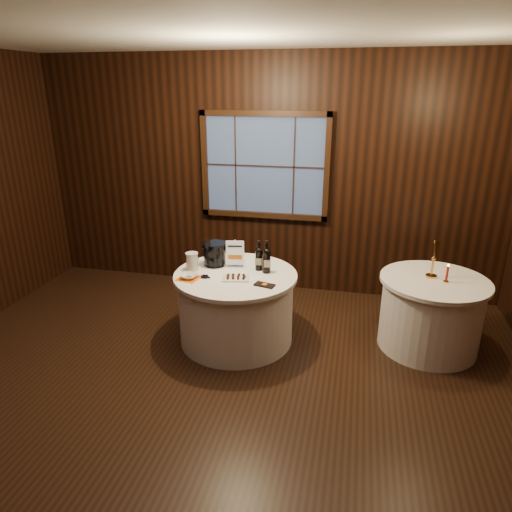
% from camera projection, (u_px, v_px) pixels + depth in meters
% --- Properties ---
extents(ground, '(6.00, 6.00, 0.00)m').
position_uv_depth(ground, '(208.00, 395.00, 4.07)').
color(ground, black).
rests_on(ground, ground).
extents(back_wall, '(6.00, 0.10, 3.00)m').
position_uv_depth(back_wall, '(265.00, 174.00, 5.80)').
color(back_wall, black).
rests_on(back_wall, ground).
extents(main_table, '(1.28, 1.28, 0.77)m').
position_uv_depth(main_table, '(236.00, 307.00, 4.85)').
color(main_table, white).
rests_on(main_table, ground).
extents(side_table, '(1.08, 1.08, 0.77)m').
position_uv_depth(side_table, '(430.00, 313.00, 4.71)').
color(side_table, white).
rests_on(side_table, ground).
extents(sign_stand, '(0.19, 0.12, 0.31)m').
position_uv_depth(sign_stand, '(235.00, 258.00, 4.85)').
color(sign_stand, '#AFAEB5').
rests_on(sign_stand, main_table).
extents(port_bottle_left, '(0.08, 0.08, 0.32)m').
position_uv_depth(port_bottle_left, '(259.00, 257.00, 4.77)').
color(port_bottle_left, black).
rests_on(port_bottle_left, main_table).
extents(port_bottle_right, '(0.08, 0.09, 0.35)m').
position_uv_depth(port_bottle_right, '(267.00, 259.00, 4.70)').
color(port_bottle_right, black).
rests_on(port_bottle_right, main_table).
extents(ice_bucket, '(0.25, 0.25, 0.26)m').
position_uv_depth(ice_bucket, '(215.00, 254.00, 4.89)').
color(ice_bucket, black).
rests_on(ice_bucket, main_table).
extents(chocolate_plate, '(0.30, 0.23, 0.04)m').
position_uv_depth(chocolate_plate, '(236.00, 278.00, 4.58)').
color(chocolate_plate, white).
rests_on(chocolate_plate, main_table).
extents(chocolate_box, '(0.22, 0.14, 0.02)m').
position_uv_depth(chocolate_box, '(265.00, 285.00, 4.43)').
color(chocolate_box, black).
rests_on(chocolate_box, main_table).
extents(grape_bunch, '(0.15, 0.05, 0.04)m').
position_uv_depth(grape_bunch, '(205.00, 276.00, 4.60)').
color(grape_bunch, black).
rests_on(grape_bunch, main_table).
extents(glass_pitcher, '(0.18, 0.13, 0.19)m').
position_uv_depth(glass_pitcher, '(192.00, 261.00, 4.78)').
color(glass_pitcher, silver).
rests_on(glass_pitcher, main_table).
extents(orange_napkin, '(0.24, 0.24, 0.00)m').
position_uv_depth(orange_napkin, '(189.00, 278.00, 4.60)').
color(orange_napkin, orange).
rests_on(orange_napkin, main_table).
extents(cracker_bowl, '(0.17, 0.17, 0.04)m').
position_uv_depth(cracker_bowl, '(189.00, 276.00, 4.59)').
color(cracker_bowl, white).
rests_on(cracker_bowl, orange_napkin).
extents(brass_candlestick, '(0.11, 0.11, 0.40)m').
position_uv_depth(brass_candlestick, '(433.00, 264.00, 4.58)').
color(brass_candlestick, '#C2873C').
rests_on(brass_candlestick, side_table).
extents(red_candle, '(0.05, 0.05, 0.19)m').
position_uv_depth(red_candle, '(447.00, 275.00, 4.48)').
color(red_candle, '#C2873C').
rests_on(red_candle, side_table).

